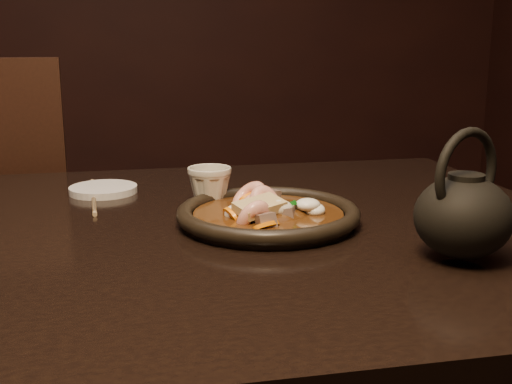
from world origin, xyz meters
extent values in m
cube|color=black|center=(0.00, 0.00, 0.73)|extent=(1.60, 0.90, 0.04)
cylinder|color=black|center=(0.72, 0.37, 0.35)|extent=(0.06, 0.06, 0.71)
cylinder|color=black|center=(-0.06, 0.92, 0.23)|extent=(0.04, 0.04, 0.45)
cylinder|color=black|center=(-0.05, 0.55, 0.23)|extent=(0.04, 0.04, 0.45)
cylinder|color=black|center=(0.32, -0.01, 0.76)|extent=(0.25, 0.25, 0.01)
torus|color=black|center=(0.32, -0.01, 0.77)|extent=(0.27, 0.27, 0.02)
cylinder|color=#3B1F0A|center=(0.32, -0.01, 0.76)|extent=(0.22, 0.22, 0.01)
ellipsoid|color=#3B1F0A|center=(0.32, -0.01, 0.76)|extent=(0.12, 0.12, 0.04)
torus|color=#F1B098|center=(0.32, 0.01, 0.77)|extent=(0.07, 0.06, 0.06)
torus|color=#F1B098|center=(0.31, 0.01, 0.77)|extent=(0.07, 0.07, 0.04)
torus|color=#F1B098|center=(0.29, -0.05, 0.77)|extent=(0.07, 0.06, 0.06)
torus|color=#F1B098|center=(0.30, 0.06, 0.78)|extent=(0.07, 0.07, 0.05)
cube|color=#7B6559|center=(0.33, 0.03, 0.78)|extent=(0.04, 0.03, 0.02)
cube|color=#7B6559|center=(0.30, -0.04, 0.77)|extent=(0.03, 0.04, 0.03)
cube|color=#7B6559|center=(0.34, -0.04, 0.77)|extent=(0.04, 0.03, 0.03)
cube|color=#7B6559|center=(0.31, 0.00, 0.78)|extent=(0.04, 0.03, 0.03)
cube|color=#7B6559|center=(0.30, -0.03, 0.78)|extent=(0.03, 0.04, 0.03)
cube|color=#7B6559|center=(0.30, -0.08, 0.77)|extent=(0.03, 0.03, 0.03)
cylinder|color=orange|center=(0.31, 0.07, 0.77)|extent=(0.04, 0.04, 0.02)
cylinder|color=orange|center=(0.30, -0.08, 0.77)|extent=(0.06, 0.05, 0.03)
cylinder|color=orange|center=(0.26, -0.02, 0.77)|extent=(0.03, 0.05, 0.04)
cylinder|color=orange|center=(0.31, -0.01, 0.78)|extent=(0.02, 0.04, 0.04)
cylinder|color=orange|center=(0.30, 0.06, 0.77)|extent=(0.05, 0.05, 0.04)
cube|color=#136415|center=(0.33, -0.03, 0.78)|extent=(0.04, 0.02, 0.02)
cube|color=#136415|center=(0.31, -0.01, 0.77)|extent=(0.03, 0.04, 0.03)
cube|color=#136415|center=(0.30, -0.02, 0.77)|extent=(0.04, 0.02, 0.01)
cube|color=#136415|center=(0.29, -0.02, 0.77)|extent=(0.03, 0.04, 0.02)
cube|color=#136415|center=(0.33, 0.03, 0.77)|extent=(0.04, 0.02, 0.02)
ellipsoid|color=white|center=(0.37, -0.03, 0.78)|extent=(0.04, 0.03, 0.02)
ellipsoid|color=white|center=(0.38, -0.03, 0.77)|extent=(0.03, 0.04, 0.02)
ellipsoid|color=white|center=(0.33, -0.01, 0.78)|extent=(0.03, 0.04, 0.02)
ellipsoid|color=white|center=(0.27, -0.02, 0.77)|extent=(0.03, 0.03, 0.03)
ellipsoid|color=white|center=(0.33, -0.04, 0.78)|extent=(0.04, 0.03, 0.03)
ellipsoid|color=white|center=(0.31, 0.00, 0.78)|extent=(0.03, 0.03, 0.02)
cube|color=#D0B67C|center=(0.30, -0.04, 0.79)|extent=(0.08, 0.07, 0.03)
cylinder|color=silver|center=(0.07, 0.25, 0.76)|extent=(0.12, 0.12, 0.01)
imported|color=beige|center=(0.24, 0.10, 0.79)|extent=(0.09, 0.08, 0.07)
cylinder|color=tan|center=(0.06, 0.20, 0.75)|extent=(0.02, 0.24, 0.01)
cylinder|color=tan|center=(0.05, 0.21, 0.75)|extent=(0.02, 0.24, 0.01)
ellipsoid|color=black|center=(0.52, -0.21, 0.81)|extent=(0.12, 0.12, 0.10)
cylinder|color=black|center=(0.52, -0.21, 0.85)|extent=(0.04, 0.04, 0.02)
cylinder|color=black|center=(0.57, -0.19, 0.81)|extent=(0.06, 0.04, 0.04)
torus|color=black|center=(0.52, -0.21, 0.86)|extent=(0.11, 0.06, 0.11)
camera|label=1|loc=(0.11, -0.91, 1.02)|focal=45.00mm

